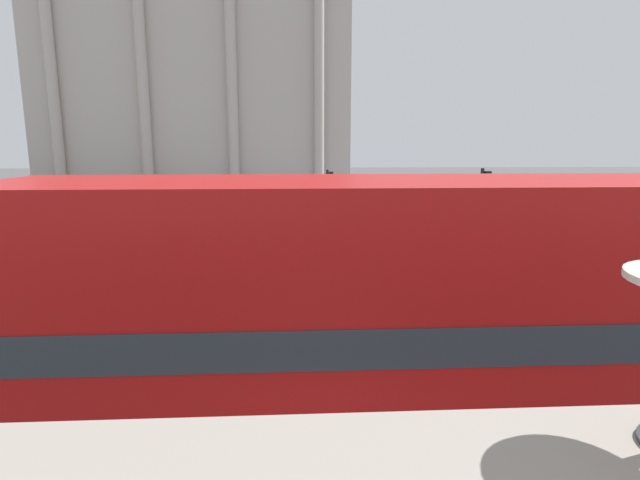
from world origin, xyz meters
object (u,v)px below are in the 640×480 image
traffic_light_mid (483,206)px  traffic_light_far (329,194)px  plaza_building_left (199,63)px  pedestrian_grey (609,261)px  car_white (402,223)px  pedestrian_black (176,216)px  pedestrian_red (332,201)px  pedestrian_olive (187,277)px  double_decker_bus (428,321)px

traffic_light_mid → traffic_light_far: traffic_light_mid is taller
plaza_building_left → pedestrian_grey: bearing=-62.3°
plaza_building_left → pedestrian_grey: (18.54, -35.35, -11.11)m
traffic_light_mid → pedestrian_grey: 4.20m
traffic_light_far → pedestrian_grey: (8.02, -9.72, -1.21)m
car_white → plaza_building_left: bearing=-106.1°
pedestrian_black → pedestrian_red: bearing=-155.3°
plaza_building_left → pedestrian_black: 26.36m
traffic_light_far → pedestrian_olive: size_ratio=1.86×
double_decker_bus → traffic_light_mid: double_decker_bus is taller
double_decker_bus → pedestrian_grey: 11.77m
traffic_light_far → pedestrian_olive: traffic_light_far is taller
traffic_light_mid → pedestrian_black: traffic_light_mid is taller
traffic_light_mid → pedestrian_red: (-3.97, 15.67, -1.55)m
double_decker_bus → plaza_building_left: (-10.50, 43.84, 9.81)m
double_decker_bus → car_white: size_ratio=2.56×
plaza_building_left → traffic_light_mid: (15.32, -33.08, -9.66)m
traffic_light_mid → pedestrian_red: 16.24m
double_decker_bus → pedestrian_red: double_decker_bus is taller
traffic_light_mid → car_white: traffic_light_mid is taller
double_decker_bus → plaza_building_left: 46.14m
pedestrian_olive → car_white: bearing=-121.3°
plaza_building_left → traffic_light_mid: bearing=-65.1°
traffic_light_mid → traffic_light_far: (-4.80, 7.45, -0.24)m
traffic_light_far → pedestrian_red: bearing=84.2°
pedestrian_olive → pedestrian_grey: bearing=-168.7°
car_white → pedestrian_black: (-11.62, 1.63, 0.23)m
double_decker_bus → pedestrian_black: 21.65m
traffic_light_mid → pedestrian_red: bearing=104.2°
traffic_light_mid → pedestrian_olive: traffic_light_mid is taller
pedestrian_black → pedestrian_olive: (3.22, -13.01, 0.13)m
traffic_light_far → traffic_light_mid: bearing=-57.2°
traffic_light_mid → pedestrian_grey: traffic_light_mid is taller
pedestrian_grey → traffic_light_mid: bearing=54.4°
pedestrian_grey → pedestrian_red: size_ratio=1.09×
pedestrian_red → car_white: bearing=-139.5°
traffic_light_far → pedestrian_grey: size_ratio=1.92×
plaza_building_left → car_white: size_ratio=6.77×
plaza_building_left → pedestrian_olive: size_ratio=15.55×
traffic_light_far → pedestrian_olive: (-4.65, -11.09, -1.17)m
car_white → pedestrian_black: bearing=-53.5°
car_white → pedestrian_black: pedestrian_black is taller
pedestrian_grey → plaza_building_left: bearing=27.2°
car_white → pedestrian_red: size_ratio=2.57×
pedestrian_black → pedestrian_olive: 13.40m
pedestrian_grey → pedestrian_red: 19.33m
plaza_building_left → double_decker_bus: bearing=-76.5°
plaza_building_left → traffic_light_far: size_ratio=8.37×
traffic_light_mid → traffic_light_far: bearing=122.8°
traffic_light_far → pedestrian_black: size_ratio=2.09×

